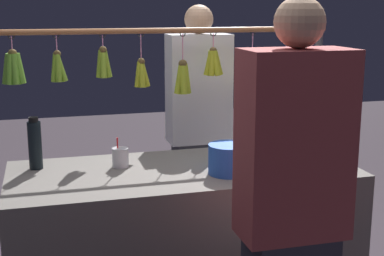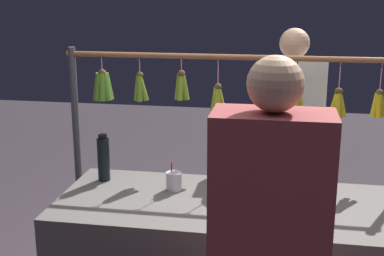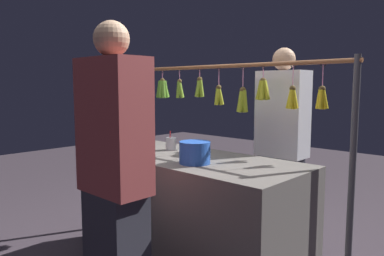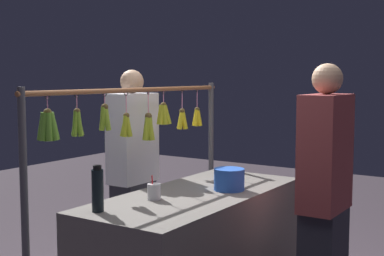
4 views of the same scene
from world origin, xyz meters
The scene contains 7 objects.
market_counter centered at (0.00, 0.00, 0.44)m, with size 1.76×0.75×0.87m, color #66605B.
display_rack centered at (0.05, -0.49, 1.16)m, with size 2.07×0.14×1.59m.
water_bottle centered at (0.73, -0.20, 1.00)m, with size 0.07×0.07×0.27m.
blue_bucket centered at (-0.20, 0.14, 0.95)m, with size 0.21×0.21×0.15m, color blue.
drink_cup centered at (0.31, -0.11, 0.92)m, with size 0.09×0.09×0.16m.
vendor_person centered at (-0.31, -0.80, 0.84)m, with size 0.40×0.22×1.70m.
customer_person centered at (-0.23, 0.81, 0.85)m, with size 0.41×0.22×1.73m.
Camera 1 is at (0.67, 2.64, 1.69)m, focal length 51.67 mm.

